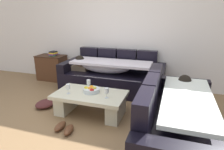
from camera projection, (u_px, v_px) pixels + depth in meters
ground_plane at (72, 126)px, 3.03m from camera, size 14.00×14.00×0.00m
back_wall at (114, 28)px, 4.58m from camera, size 9.00×0.10×2.70m
couch_along_wall at (111, 76)px, 4.37m from camera, size 2.23×0.92×0.88m
couch_near_window at (177, 120)px, 2.54m from camera, size 0.92×2.04×0.88m
coffee_table at (90, 101)px, 3.33m from camera, size 1.20×0.68×0.38m
fruit_bowl at (91, 90)px, 3.32m from camera, size 0.28×0.28×0.10m
wine_glass_near_left at (68, 87)px, 3.24m from camera, size 0.07×0.07×0.17m
wine_glass_near_right at (107, 91)px, 3.07m from camera, size 0.07×0.07×0.17m
wine_glass_far_back at (89, 83)px, 3.46m from camera, size 0.07×0.07×0.17m
side_cabinet at (52, 68)px, 5.09m from camera, size 0.72×0.44×0.64m
book_stack_on_cabinet at (53, 54)px, 4.95m from camera, size 0.17×0.23×0.12m
pair_of_shoes at (64, 128)px, 2.89m from camera, size 0.32×0.32×0.09m
crumpled_garment at (46, 104)px, 3.64m from camera, size 0.41×0.47×0.12m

